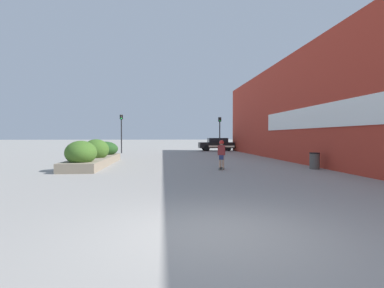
{
  "coord_description": "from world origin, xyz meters",
  "views": [
    {
      "loc": [
        -0.89,
        -4.94,
        1.63
      ],
      "look_at": [
        1.01,
        14.15,
        1.15
      ],
      "focal_mm": 28.0,
      "sensor_mm": 36.0,
      "label": 1
    }
  ],
  "objects_px": {
    "car_leftmost": "(294,144)",
    "traffic_light_right": "(220,129)",
    "skateboard": "(221,168)",
    "skateboarder": "(222,151)",
    "traffic_light_left": "(121,127)",
    "car_center_left": "(216,144)",
    "trash_bin": "(315,161)"
  },
  "relations": [
    {
      "from": "trash_bin",
      "to": "traffic_light_right",
      "type": "relative_size",
      "value": 0.23
    },
    {
      "from": "skateboard",
      "to": "car_leftmost",
      "type": "bearing_deg",
      "value": 75.08
    },
    {
      "from": "trash_bin",
      "to": "skateboarder",
      "type": "bearing_deg",
      "value": 176.75
    },
    {
      "from": "car_leftmost",
      "to": "trash_bin",
      "type": "bearing_deg",
      "value": -21.79
    },
    {
      "from": "car_leftmost",
      "to": "traffic_light_right",
      "type": "xyz_separation_m",
      "value": [
        -9.38,
        -3.49,
        1.66
      ]
    },
    {
      "from": "car_center_left",
      "to": "car_leftmost",
      "type": "bearing_deg",
      "value": -92.45
    },
    {
      "from": "skateboarder",
      "to": "car_center_left",
      "type": "height_order",
      "value": "car_center_left"
    },
    {
      "from": "skateboarder",
      "to": "traffic_light_right",
      "type": "xyz_separation_m",
      "value": [
        2.85,
        15.13,
        1.51
      ]
    },
    {
      "from": "car_leftmost",
      "to": "traffic_light_right",
      "type": "distance_m",
      "value": 10.14
    },
    {
      "from": "car_leftmost",
      "to": "skateboard",
      "type": "bearing_deg",
      "value": -33.29
    },
    {
      "from": "skateboard",
      "to": "traffic_light_right",
      "type": "bearing_deg",
      "value": 97.71
    },
    {
      "from": "car_center_left",
      "to": "traffic_light_left",
      "type": "bearing_deg",
      "value": 111.65
    },
    {
      "from": "skateboard",
      "to": "car_center_left",
      "type": "height_order",
      "value": "car_center_left"
    },
    {
      "from": "skateboarder",
      "to": "traffic_light_left",
      "type": "bearing_deg",
      "value": 132.88
    },
    {
      "from": "skateboarder",
      "to": "traffic_light_left",
      "type": "height_order",
      "value": "traffic_light_left"
    },
    {
      "from": "car_center_left",
      "to": "traffic_light_left",
      "type": "xyz_separation_m",
      "value": [
        -10.07,
        -4.0,
        1.75
      ]
    },
    {
      "from": "trash_bin",
      "to": "traffic_light_left",
      "type": "xyz_separation_m",
      "value": [
        -11.52,
        15.27,
        2.11
      ]
    },
    {
      "from": "car_center_left",
      "to": "traffic_light_left",
      "type": "height_order",
      "value": "traffic_light_left"
    },
    {
      "from": "skateboarder",
      "to": "traffic_light_right",
      "type": "bearing_deg",
      "value": 97.71
    },
    {
      "from": "traffic_light_left",
      "to": "traffic_light_right",
      "type": "relative_size",
      "value": 1.05
    },
    {
      "from": "car_leftmost",
      "to": "car_center_left",
      "type": "xyz_separation_m",
      "value": [
        -9.0,
        0.38,
        0.01
      ]
    },
    {
      "from": "trash_bin",
      "to": "car_center_left",
      "type": "xyz_separation_m",
      "value": [
        -1.45,
        19.27,
        0.36
      ]
    },
    {
      "from": "skateboarder",
      "to": "traffic_light_right",
      "type": "relative_size",
      "value": 0.38
    },
    {
      "from": "skateboard",
      "to": "skateboarder",
      "type": "distance_m",
      "value": 0.84
    },
    {
      "from": "skateboard",
      "to": "traffic_light_left",
      "type": "distance_m",
      "value": 16.68
    },
    {
      "from": "skateboarder",
      "to": "trash_bin",
      "type": "distance_m",
      "value": 4.71
    },
    {
      "from": "car_leftmost",
      "to": "traffic_light_left",
      "type": "height_order",
      "value": "traffic_light_left"
    },
    {
      "from": "car_leftmost",
      "to": "car_center_left",
      "type": "bearing_deg",
      "value": -92.45
    },
    {
      "from": "skateboard",
      "to": "car_center_left",
      "type": "bearing_deg",
      "value": 98.74
    },
    {
      "from": "skateboard",
      "to": "traffic_light_right",
      "type": "relative_size",
      "value": 0.23
    },
    {
      "from": "car_leftmost",
      "to": "traffic_light_right",
      "type": "relative_size",
      "value": 1.23
    },
    {
      "from": "skateboard",
      "to": "skateboarder",
      "type": "relative_size",
      "value": 0.6
    }
  ]
}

